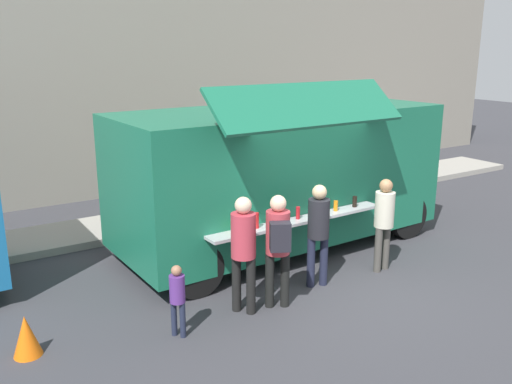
{
  "coord_description": "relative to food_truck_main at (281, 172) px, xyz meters",
  "views": [
    {
      "loc": [
        -5.67,
        -6.39,
        3.85
      ],
      "look_at": [
        -0.59,
        1.61,
        1.3
      ],
      "focal_mm": 38.36,
      "sensor_mm": 36.0,
      "label": 1
    }
  ],
  "objects": [
    {
      "name": "customer_extra_browsing",
      "position": [
        0.8,
        -1.97,
        -0.5
      ],
      "size": [
        0.34,
        0.34,
        1.66
      ],
      "rotation": [
        0.0,
        0.0,
        1.72
      ],
      "color": "#4A4741",
      "rests_on": "ground"
    },
    {
      "name": "food_truck_main",
      "position": [
        0.0,
        0.0,
        0.0
      ],
      "size": [
        6.37,
        3.36,
        3.27
      ],
      "rotation": [
        0.0,
        0.0,
        0.03
      ],
      "color": "#1A6D4D",
      "rests_on": "ground"
    },
    {
      "name": "customer_mid_with_backpack",
      "position": [
        -1.55,
        -2.17,
        -0.42
      ],
      "size": [
        0.48,
        0.57,
        1.75
      ],
      "rotation": [
        0.0,
        0.0,
        1.09
      ],
      "color": "black",
      "rests_on": "ground"
    },
    {
      "name": "customer_front_ordering",
      "position": [
        -0.56,
        -1.87,
        -0.46
      ],
      "size": [
        0.35,
        0.35,
        1.72
      ],
      "rotation": [
        0.0,
        0.0,
        1.31
      ],
      "color": "#1F2238",
      "rests_on": "ground"
    },
    {
      "name": "trash_bin",
      "position": [
        4.17,
        2.32,
        -0.98
      ],
      "size": [
        0.6,
        0.6,
        1.02
      ],
      "primitive_type": "cylinder",
      "color": "#2D6637",
      "rests_on": "ground"
    },
    {
      "name": "building_behind",
      "position": [
        -3.0,
        6.52,
        2.09
      ],
      "size": [
        32.0,
        2.4,
        7.16
      ],
      "primitive_type": "cube",
      "color": "gray",
      "rests_on": "ground"
    },
    {
      "name": "curb_strip",
      "position": [
        -4.0,
        2.62,
        -1.41
      ],
      "size": [
        28.0,
        1.6,
        0.15
      ],
      "primitive_type": "cube",
      "color": "#9E998E",
      "rests_on": "ground"
    },
    {
      "name": "ground_plane",
      "position": [
        -0.21,
        -1.99,
        -1.49
      ],
      "size": [
        60.0,
        60.0,
        0.0
      ],
      "primitive_type": "plane",
      "color": "#38383D"
    },
    {
      "name": "customer_rear_waiting",
      "position": [
        -2.06,
        -2.01,
        -0.43
      ],
      "size": [
        0.36,
        0.36,
        1.78
      ],
      "rotation": [
        0.0,
        0.0,
        0.6
      ],
      "color": "black",
      "rests_on": "ground"
    },
    {
      "name": "child_near_queue",
      "position": [
        -3.17,
        -2.14,
        -0.87
      ],
      "size": [
        0.21,
        0.21,
        1.04
      ],
      "rotation": [
        0.0,
        0.0,
        0.6
      ],
      "color": "#1F253B",
      "rests_on": "ground"
    },
    {
      "name": "traffic_cone_orange",
      "position": [
        -5.01,
        -1.55,
        -1.21
      ],
      "size": [
        0.36,
        0.36,
        0.55
      ],
      "primitive_type": "cone",
      "color": "orange",
      "rests_on": "ground"
    }
  ]
}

